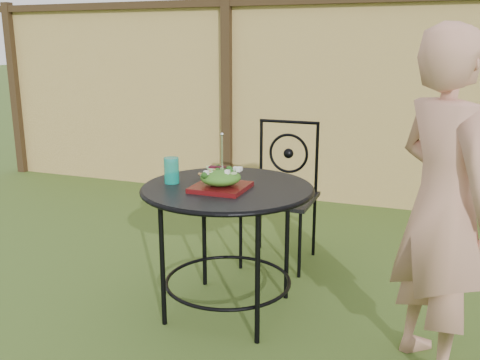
% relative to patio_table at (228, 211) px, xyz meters
% --- Properties ---
extents(ground, '(60.00, 60.00, 0.00)m').
position_rel_patio_table_xyz_m(ground, '(0.37, 0.15, -0.59)').
color(ground, '#2E4917').
rests_on(ground, ground).
extents(fence, '(8.00, 0.12, 1.90)m').
position_rel_patio_table_xyz_m(fence, '(0.37, 2.34, 0.36)').
color(fence, '#F2D177').
rests_on(fence, ground).
extents(patio_table, '(0.92, 0.92, 0.72)m').
position_rel_patio_table_xyz_m(patio_table, '(0.00, 0.00, 0.00)').
color(patio_table, black).
rests_on(patio_table, ground).
extents(patio_chair, '(0.46, 0.46, 0.95)m').
position_rel_patio_table_xyz_m(patio_chair, '(0.06, 0.83, -0.08)').
color(patio_chair, black).
rests_on(patio_chair, ground).
extents(diner, '(0.64, 0.67, 1.54)m').
position_rel_patio_table_xyz_m(diner, '(1.07, -0.15, 0.19)').
color(diner, tan).
rests_on(diner, ground).
extents(salad_plate, '(0.27, 0.27, 0.02)m').
position_rel_patio_table_xyz_m(salad_plate, '(-0.01, -0.08, 0.15)').
color(salad_plate, '#42090C').
rests_on(salad_plate, patio_table).
extents(salad, '(0.21, 0.21, 0.08)m').
position_rel_patio_table_xyz_m(salad, '(-0.01, -0.08, 0.20)').
color(salad, '#235614').
rests_on(salad, salad_plate).
extents(fork, '(0.01, 0.01, 0.18)m').
position_rel_patio_table_xyz_m(fork, '(0.00, -0.08, 0.33)').
color(fork, silver).
rests_on(fork, salad).
extents(drinking_glass, '(0.08, 0.08, 0.14)m').
position_rel_patio_table_xyz_m(drinking_glass, '(-0.31, -0.05, 0.21)').
color(drinking_glass, '#0D9984').
rests_on(drinking_glass, patio_table).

